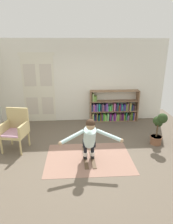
{
  "coord_description": "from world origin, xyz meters",
  "views": [
    {
      "loc": [
        -0.28,
        -4.3,
        2.67
      ],
      "look_at": [
        0.03,
        0.39,
        1.05
      ],
      "focal_mm": 31.08,
      "sensor_mm": 36.0,
      "label": 1
    }
  ],
  "objects_px": {
    "potted_plant": "(158,128)",
    "person_skier": "(90,137)",
    "wicker_chair": "(15,128)",
    "skis_pair": "(89,157)",
    "bookshelf": "(112,109)"
  },
  "relations": [
    {
      "from": "wicker_chair",
      "to": "potted_plant",
      "type": "distance_m",
      "value": 3.88
    },
    {
      "from": "skis_pair",
      "to": "person_skier",
      "type": "height_order",
      "value": "person_skier"
    },
    {
      "from": "potted_plant",
      "to": "person_skier",
      "type": "height_order",
      "value": "person_skier"
    },
    {
      "from": "potted_plant",
      "to": "person_skier",
      "type": "xyz_separation_m",
      "value": [
        -1.97,
        -0.77,
        0.16
      ]
    },
    {
      "from": "person_skier",
      "to": "skis_pair",
      "type": "bearing_deg",
      "value": 91.67
    },
    {
      "from": "bookshelf",
      "to": "potted_plant",
      "type": "height_order",
      "value": "bookshelf"
    },
    {
      "from": "bookshelf",
      "to": "person_skier",
      "type": "xyz_separation_m",
      "value": [
        -1.05,
        -2.68,
        0.24
      ]
    },
    {
      "from": "bookshelf",
      "to": "wicker_chair",
      "type": "distance_m",
      "value": 3.51
    },
    {
      "from": "wicker_chair",
      "to": "potted_plant",
      "type": "xyz_separation_m",
      "value": [
        3.88,
        -0.05,
        -0.07
      ]
    },
    {
      "from": "skis_pair",
      "to": "person_skier",
      "type": "distance_m",
      "value": 0.69
    },
    {
      "from": "bookshelf",
      "to": "wicker_chair",
      "type": "height_order",
      "value": "bookshelf"
    },
    {
      "from": "person_skier",
      "to": "potted_plant",
      "type": "bearing_deg",
      "value": 21.36
    },
    {
      "from": "wicker_chair",
      "to": "person_skier",
      "type": "xyz_separation_m",
      "value": [
        1.91,
        -0.81,
        0.1
      ]
    },
    {
      "from": "bookshelf",
      "to": "potted_plant",
      "type": "distance_m",
      "value": 2.12
    },
    {
      "from": "skis_pair",
      "to": "bookshelf",
      "type": "bearing_deg",
      "value": 66.79
    }
  ]
}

